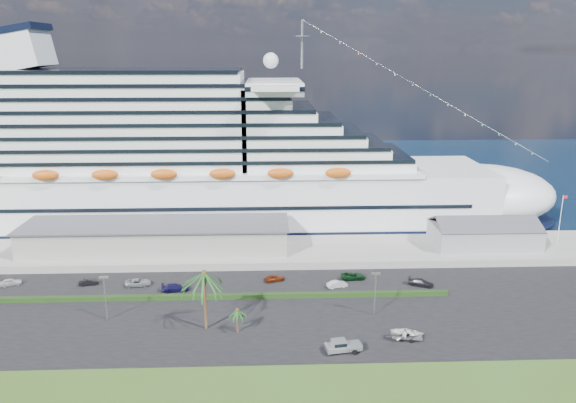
{
  "coord_description": "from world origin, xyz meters",
  "views": [
    {
      "loc": [
        0.76,
        -84.28,
        46.71
      ],
      "look_at": [
        5.13,
        30.0,
        15.68
      ],
      "focal_mm": 35.0,
      "sensor_mm": 36.0,
      "label": 1
    }
  ],
  "objects_px": {
    "cruise_ship": "(184,166)",
    "boat_trailer": "(407,334)",
    "parked_car_3": "(175,287)",
    "pickup_truck": "(343,346)"
  },
  "relations": [
    {
      "from": "cruise_ship",
      "to": "parked_car_3",
      "type": "bearing_deg",
      "value": -85.12
    },
    {
      "from": "cruise_ship",
      "to": "parked_car_3",
      "type": "xyz_separation_m",
      "value": [
        3.77,
        -44.16,
        -15.8
      ]
    },
    {
      "from": "parked_car_3",
      "to": "pickup_truck",
      "type": "bearing_deg",
      "value": -134.1
    },
    {
      "from": "cruise_ship",
      "to": "pickup_truck",
      "type": "relative_size",
      "value": 31.81
    },
    {
      "from": "boat_trailer",
      "to": "pickup_truck",
      "type": "bearing_deg",
      "value": -163.41
    },
    {
      "from": "pickup_truck",
      "to": "cruise_ship",
      "type": "bearing_deg",
      "value": 116.41
    },
    {
      "from": "cruise_ship",
      "to": "boat_trailer",
      "type": "xyz_separation_m",
      "value": [
        45.23,
        -65.31,
        -15.39
      ]
    },
    {
      "from": "pickup_truck",
      "to": "boat_trailer",
      "type": "bearing_deg",
      "value": 16.59
    },
    {
      "from": "cruise_ship",
      "to": "boat_trailer",
      "type": "bearing_deg",
      "value": -55.3
    },
    {
      "from": "parked_car_3",
      "to": "cruise_ship",
      "type": "bearing_deg",
      "value": -0.32
    }
  ]
}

